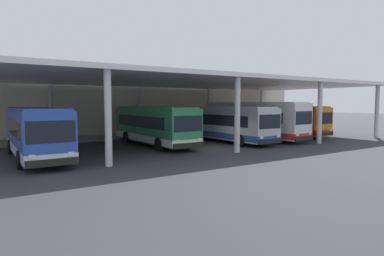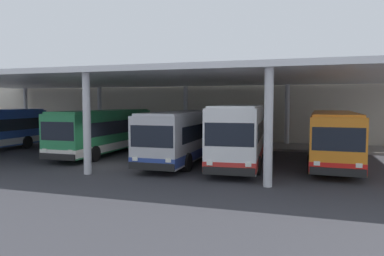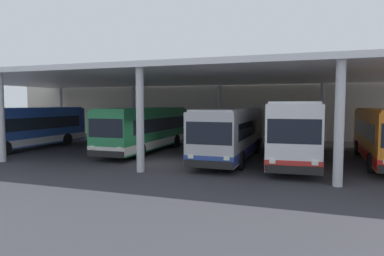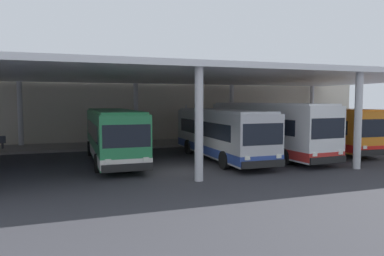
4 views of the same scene
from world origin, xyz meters
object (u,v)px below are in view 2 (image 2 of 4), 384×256
trash_bin (47,133)px  banner_sign (219,123)px  bus_middle_bay (185,135)px  bus_second_bay (104,131)px  bus_far_bay (241,133)px  bench_waiting (75,133)px  bus_departing (333,137)px

trash_bin → banner_sign: banner_sign is taller
bus_middle_bay → trash_bin: 19.70m
trash_bin → bus_second_bay: bearing=-33.3°
bus_middle_bay → banner_sign: banner_sign is taller
bus_second_bay → bus_far_bay: 10.18m
trash_bin → bus_middle_bay: bearing=-25.9°
bus_far_bay → trash_bin: bus_far_bay is taller
bus_second_bay → banner_sign: bearing=44.1°
bus_middle_bay → bench_waiting: bus_middle_bay is taller
bench_waiting → trash_bin: 3.17m
bus_departing → bus_middle_bay: bearing=-171.5°
bus_far_bay → bus_departing: bearing=10.5°
banner_sign → bus_far_bay: bearing=-67.1°
bus_second_bay → bus_departing: (15.48, 0.03, 0.00)m
trash_bin → bus_far_bay: bearing=-21.3°
bench_waiting → banner_sign: banner_sign is taller
bus_far_bay → bench_waiting: bearing=154.7°
bus_middle_bay → bus_departing: same height
bus_second_bay → trash_bin: 13.32m
bus_departing → banner_sign: (-8.59, 6.67, 0.32)m
bus_far_bay → bench_waiting: size_ratio=6.38×
bus_middle_bay → bench_waiting: size_ratio=5.86×
bus_second_bay → bus_middle_bay: 6.73m
bench_waiting → bus_middle_bay: bearing=-31.4°
bus_second_bay → bench_waiting: bearing=136.3°
bus_far_bay → bus_departing: size_ratio=1.08×
bus_middle_bay → trash_bin: bus_middle_bay is taller
bus_second_bay → bench_waiting: 11.01m
bus_middle_bay → bus_far_bay: bus_far_bay is taller
trash_bin → banner_sign: size_ratio=0.31×
bus_middle_bay → banner_sign: bearing=87.9°
bus_middle_bay → bus_departing: bearing=8.5°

